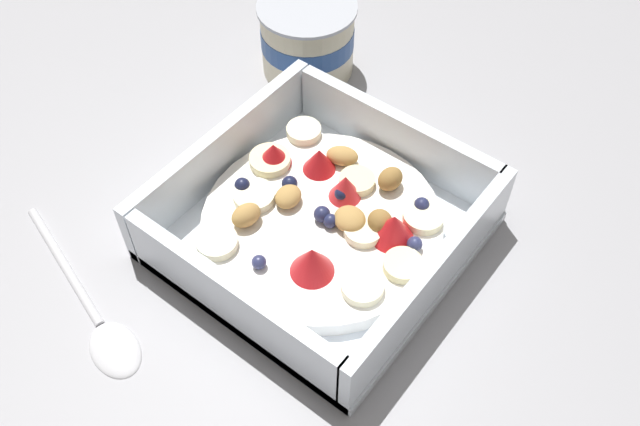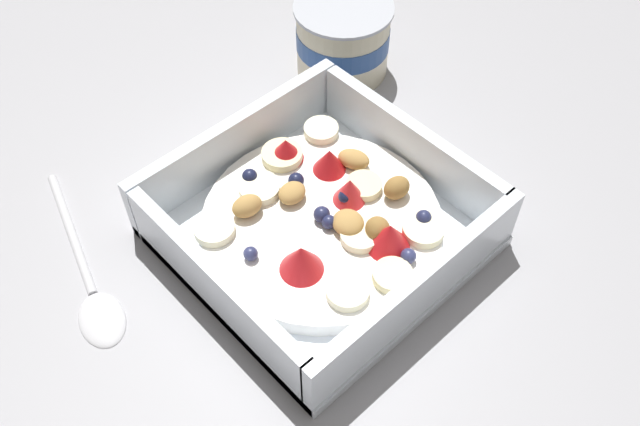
{
  "view_description": "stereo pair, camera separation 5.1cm",
  "coord_description": "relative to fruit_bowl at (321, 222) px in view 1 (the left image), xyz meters",
  "views": [
    {
      "loc": [
        -0.26,
        -0.2,
        0.43
      ],
      "look_at": [
        -0.01,
        0.0,
        0.03
      ],
      "focal_mm": 39.58,
      "sensor_mm": 36.0,
      "label": 1
    },
    {
      "loc": [
        -0.23,
        -0.23,
        0.43
      ],
      "look_at": [
        -0.01,
        0.0,
        0.03
      ],
      "focal_mm": 39.58,
      "sensor_mm": 36.0,
      "label": 2
    }
  ],
  "objects": [
    {
      "name": "ground_plane",
      "position": [
        0.01,
        -0.0,
        -0.02
      ],
      "size": [
        2.4,
        2.4,
        0.0
      ],
      "primitive_type": "plane",
      "color": "#9E9EA3"
    },
    {
      "name": "fruit_bowl",
      "position": [
        0.0,
        0.0,
        0.0
      ],
      "size": [
        0.2,
        0.2,
        0.06
      ],
      "color": "white",
      "rests_on": "ground"
    },
    {
      "name": "spoon",
      "position": [
        -0.15,
        0.08,
        -0.01
      ],
      "size": [
        0.07,
        0.17,
        0.01
      ],
      "color": "silver",
      "rests_on": "ground"
    },
    {
      "name": "yogurt_cup",
      "position": [
        0.15,
        0.13,
        0.02
      ],
      "size": [
        0.09,
        0.09,
        0.07
      ],
      "color": "beige",
      "rests_on": "ground"
    }
  ]
}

